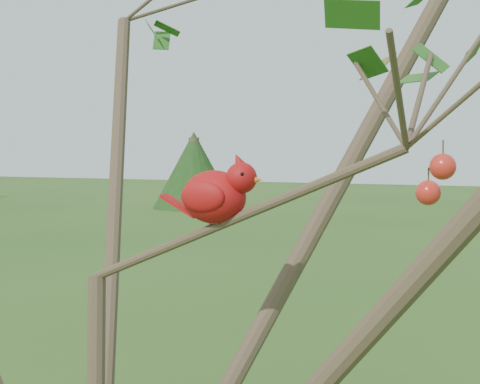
{
  "coord_description": "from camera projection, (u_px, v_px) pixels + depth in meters",
  "views": [
    {
      "loc": [
        0.75,
        -1.1,
        2.2
      ],
      "look_at": [
        0.26,
        0.08,
        2.12
      ],
      "focal_mm": 55.0,
      "sensor_mm": 36.0,
      "label": 1
    }
  ],
  "objects": [
    {
      "name": "crabapple_tree",
      "position": [
        92.0,
        193.0,
        1.27
      ],
      "size": [
        2.35,
        2.05,
        2.95
      ],
      "color": "#3E2F21",
      "rests_on": "ground"
    },
    {
      "name": "cardinal",
      "position": [
        217.0,
        194.0,
        1.29
      ],
      "size": [
        0.2,
        0.1,
        0.14
      ],
      "rotation": [
        0.0,
        0.0,
        -0.02
      ],
      "color": "#B8120F",
      "rests_on": "ground"
    }
  ]
}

